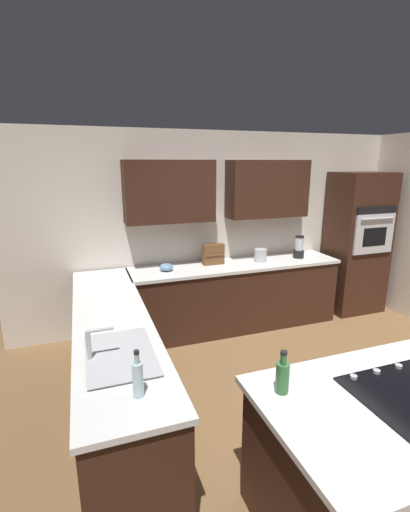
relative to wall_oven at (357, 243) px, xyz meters
The scene contains 15 objects.
ground_plane 2.73m from the wall_oven, 42.84° to the left, with size 14.00×14.00×0.00m, color brown.
wall_back 1.99m from the wall_oven, ahead, with size 6.00×0.44×2.60m.
lower_cabinets_back 2.04m from the wall_oven, ahead, with size 2.80×0.60×0.86m, color #381E14.
countertop_back 1.96m from the wall_oven, ahead, with size 2.84×0.64×0.04m, color silver.
lower_cabinets_side 3.90m from the wall_oven, 17.62° to the left, with size 0.60×2.90×0.86m, color #381E14.
countertop_side 3.85m from the wall_oven, 17.62° to the left, with size 0.64×2.94×0.04m, color silver.
island_base 3.59m from the wall_oven, 53.98° to the left, with size 1.79×0.95×0.86m, color #381E14.
wall_oven is the anchor object (origin of this frame).
sink_unit 4.13m from the wall_oven, 26.88° to the left, with size 0.46×0.70×0.23m.
blender 1.00m from the wall_oven, ahead, with size 0.15×0.15×0.32m.
mixing_bowl 2.90m from the wall_oven, ahead, with size 0.17×0.17×0.09m, color #668CB2.
spice_rack 2.25m from the wall_oven, ahead, with size 0.28×0.11×0.27m.
kettle 1.60m from the wall_oven, ahead, with size 0.17×0.17×0.17m, color #B7BABF.
dish_soap_bottle 4.31m from the wall_oven, 32.93° to the left, with size 0.06×0.06×0.29m.
oil_bottle 3.83m from the wall_oven, 42.42° to the left, with size 0.08×0.08×0.26m.
Camera 1 is at (2.00, 2.44, 2.20)m, focal length 25.09 mm.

